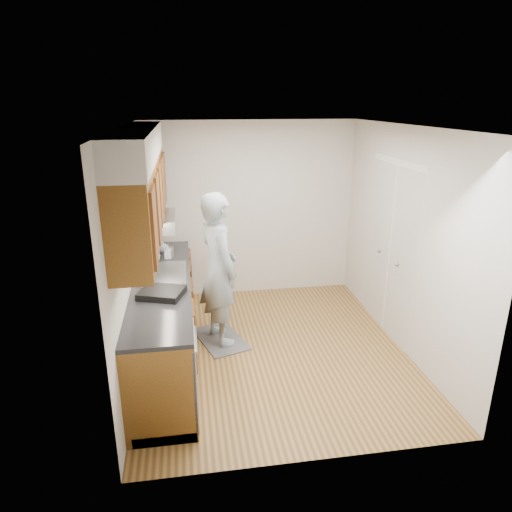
{
  "coord_description": "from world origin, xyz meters",
  "views": [
    {
      "loc": [
        -0.92,
        -4.58,
        2.75
      ],
      "look_at": [
        -0.15,
        0.25,
        1.07
      ],
      "focal_mm": 32.0,
      "sensor_mm": 36.0,
      "label": 1
    }
  ],
  "objects_px": {
    "person": "(218,259)",
    "soap_bottle_b": "(168,252)",
    "soap_bottle_c": "(162,246)",
    "steel_can": "(171,252)",
    "dish_rack": "(162,293)",
    "soap_bottle_a": "(149,250)"
  },
  "relations": [
    {
      "from": "steel_can",
      "to": "soap_bottle_a",
      "type": "bearing_deg",
      "value": -159.98
    },
    {
      "from": "dish_rack",
      "to": "person",
      "type": "bearing_deg",
      "value": 69.71
    },
    {
      "from": "soap_bottle_c",
      "to": "steel_can",
      "type": "height_order",
      "value": "soap_bottle_c"
    },
    {
      "from": "steel_can",
      "to": "soap_bottle_b",
      "type": "bearing_deg",
      "value": -137.21
    },
    {
      "from": "person",
      "to": "dish_rack",
      "type": "height_order",
      "value": "person"
    },
    {
      "from": "soap_bottle_a",
      "to": "soap_bottle_b",
      "type": "relative_size",
      "value": 1.64
    },
    {
      "from": "person",
      "to": "soap_bottle_c",
      "type": "height_order",
      "value": "person"
    },
    {
      "from": "steel_can",
      "to": "dish_rack",
      "type": "relative_size",
      "value": 0.32
    },
    {
      "from": "person",
      "to": "soap_bottle_a",
      "type": "height_order",
      "value": "person"
    },
    {
      "from": "soap_bottle_a",
      "to": "steel_can",
      "type": "distance_m",
      "value": 0.28
    },
    {
      "from": "soap_bottle_b",
      "to": "soap_bottle_c",
      "type": "relative_size",
      "value": 1.02
    },
    {
      "from": "person",
      "to": "soap_bottle_c",
      "type": "xyz_separation_m",
      "value": [
        -0.65,
        0.64,
        -0.01
      ]
    },
    {
      "from": "soap_bottle_c",
      "to": "soap_bottle_b",
      "type": "bearing_deg",
      "value": -73.32
    },
    {
      "from": "soap_bottle_b",
      "to": "soap_bottle_c",
      "type": "height_order",
      "value": "soap_bottle_b"
    },
    {
      "from": "soap_bottle_b",
      "to": "soap_bottle_c",
      "type": "xyz_separation_m",
      "value": [
        -0.08,
        0.25,
        -0.0
      ]
    },
    {
      "from": "soap_bottle_c",
      "to": "soap_bottle_a",
      "type": "bearing_deg",
      "value": -114.55
    },
    {
      "from": "soap_bottle_b",
      "to": "soap_bottle_c",
      "type": "distance_m",
      "value": 0.26
    },
    {
      "from": "soap_bottle_b",
      "to": "steel_can",
      "type": "distance_m",
      "value": 0.05
    },
    {
      "from": "soap_bottle_a",
      "to": "soap_bottle_c",
      "type": "bearing_deg",
      "value": 65.45
    },
    {
      "from": "person",
      "to": "soap_bottle_b",
      "type": "bearing_deg",
      "value": 35.73
    },
    {
      "from": "person",
      "to": "soap_bottle_b",
      "type": "relative_size",
      "value": 12.11
    },
    {
      "from": "soap_bottle_a",
      "to": "dish_rack",
      "type": "distance_m",
      "value": 1.08
    }
  ]
}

